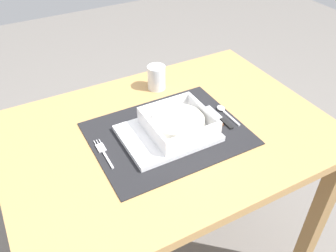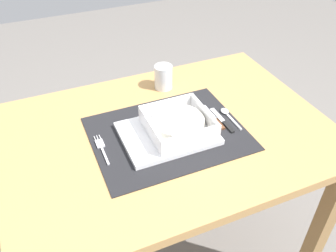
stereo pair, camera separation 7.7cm
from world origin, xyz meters
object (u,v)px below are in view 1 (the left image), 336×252
(fork, at_px, (103,151))
(bread_knife, at_px, (212,116))
(dining_table, at_px, (168,155))
(butter_knife, at_px, (221,118))
(drinking_glass, at_px, (156,78))
(spoon, at_px, (223,110))
(porridge_bowl, at_px, (178,124))

(fork, height_order, bread_knife, bread_knife)
(bread_knife, bearing_deg, dining_table, 177.53)
(dining_table, bearing_deg, bread_knife, -4.37)
(fork, relative_size, butter_knife, 0.98)
(drinking_glass, bearing_deg, dining_table, -109.26)
(dining_table, height_order, fork, fork)
(spoon, xyz_separation_m, butter_knife, (-0.03, -0.03, -0.00))
(dining_table, xyz_separation_m, porridge_bowl, (0.02, -0.03, 0.14))
(fork, xyz_separation_m, bread_knife, (0.36, -0.01, 0.00))
(fork, bearing_deg, bread_knife, 1.92)
(dining_table, height_order, porridge_bowl, porridge_bowl)
(drinking_glass, bearing_deg, bread_knife, -72.97)
(butter_knife, distance_m, bread_knife, 0.03)
(dining_table, relative_size, fork, 7.48)
(drinking_glass, bearing_deg, spoon, -62.57)
(porridge_bowl, relative_size, butter_knife, 1.35)
(porridge_bowl, relative_size, fork, 1.37)
(porridge_bowl, bearing_deg, drinking_glass, 76.60)
(porridge_bowl, bearing_deg, dining_table, 117.36)
(bread_knife, bearing_deg, porridge_bowl, -168.98)
(dining_table, height_order, drinking_glass, drinking_glass)
(bread_knife, distance_m, drinking_glass, 0.25)
(porridge_bowl, distance_m, fork, 0.23)
(fork, bearing_deg, drinking_glass, 42.05)
(spoon, bearing_deg, bread_knife, -168.10)
(bread_knife, bearing_deg, fork, -179.53)
(bread_knife, bearing_deg, drinking_glass, 108.93)
(spoon, relative_size, butter_knife, 0.86)
(dining_table, distance_m, fork, 0.24)
(dining_table, bearing_deg, fork, -179.26)
(porridge_bowl, xyz_separation_m, spoon, (0.18, 0.03, -0.03))
(porridge_bowl, bearing_deg, butter_knife, -0.98)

